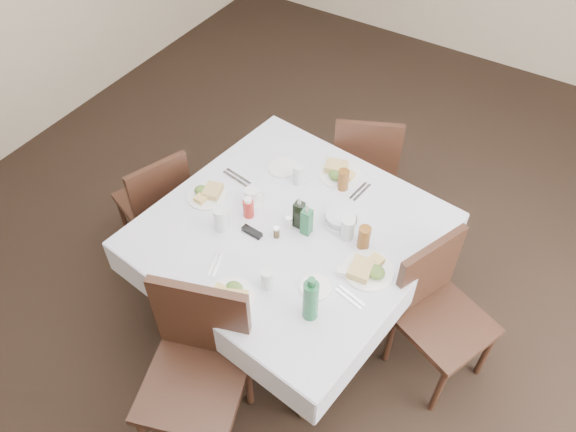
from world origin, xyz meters
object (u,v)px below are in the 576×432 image
Objects in this scene: chair_south at (198,360)px; ketchup_bottle at (248,208)px; water_e at (348,229)px; coffee_mug at (252,196)px; oil_cruet_green at (307,221)px; water_s at (267,279)px; water_n at (299,175)px; oil_cruet_dark at (299,213)px; dining_table at (290,236)px; chair_east at (436,305)px; bread_basket at (340,219)px; green_bottle at (311,300)px; water_w at (221,219)px; chair_north at (365,159)px; chair_west at (157,199)px.

ketchup_bottle is (-0.25, 0.81, 0.23)m from chair_south.
coffee_mug is (-0.60, -0.05, -0.03)m from water_e.
water_s is at bearing -87.61° from oil_cruet_green.
oil_cruet_dark is (0.18, -0.30, 0.03)m from water_n.
chair_south reaches higher than water_s.
water_n is 0.35m from oil_cruet_dark.
oil_cruet_dark is at bearing -58.82° from water_n.
dining_table is 0.32m from coffee_mug.
chair_east is at bearing 7.03° from oil_cruet_green.
water_n is 0.79m from water_s.
dining_table is 0.29m from ketchup_bottle.
green_bottle reaches higher than bread_basket.
ketchup_bottle is at bearing 65.95° from water_w.
chair_north is at bearing 90.19° from dining_table.
chair_north is 1.24m from chair_east.
dining_table is at bearing -172.48° from chair_east.
oil_cruet_dark is at bearing -166.61° from water_e.
chair_east is 4.93× the size of bread_basket.
chair_south is 1.31m from chair_east.
chair_north is 0.98m from water_e.
green_bottle is (0.17, -0.62, 0.10)m from bread_basket.
green_bottle is (0.68, -0.49, 0.09)m from coffee_mug.
water_s reaches higher than dining_table.
water_s is (0.11, -0.40, 0.13)m from dining_table.
chair_north is at bearing 75.05° from water_w.
chair_south is at bearing -39.24° from chair_west.
chair_west is 4.52× the size of bread_basket.
chair_west reaches higher than bread_basket.
chair_south reaches higher than water_w.
oil_cruet_dark and oil_cruet_green have the same top height.
chair_east is at bearing 0.71° from water_e.
chair_west is 1.35m from water_e.
oil_cruet_green is (0.09, 0.02, 0.17)m from dining_table.
water_n is 1.00× the size of coffee_mug.
bread_basket is at bearing 137.33° from water_e.
oil_cruet_green is at bearing 3.47° from chair_west.
water_n is 0.58× the size of oil_cruet_green.
green_bottle is at bearing -48.52° from dining_table.
chair_west is at bearing -173.20° from water_e.
water_w is 0.17m from ketchup_bottle.
water_w is at bearing 115.79° from chair_south.
bread_basket is 0.53m from coffee_mug.
chair_west is 1.49m from green_bottle.
coffee_mug is (-1.17, -0.06, 0.26)m from chair_east.
bread_basket is at bearing 25.87° from ketchup_bottle.
chair_south is at bearing -64.21° from water_w.
water_n is at bearing 24.54° from chair_west.
water_e is 0.28m from oil_cruet_dark.
chair_south is 8.76× the size of water_s.
water_e is (0.30, -0.88, 0.30)m from chair_north.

